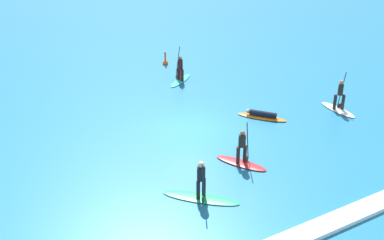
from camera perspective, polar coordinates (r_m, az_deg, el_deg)
name	(u,v)px	position (r m, az deg, el deg)	size (l,w,h in m)	color
ground_plane	(192,128)	(26.39, 0.00, -0.98)	(120.00, 120.00, 0.00)	#1E6B93
surfer_on_green_board	(201,189)	(20.49, 1.06, -8.04)	(2.83, 2.86, 2.00)	#23B266
surfer_on_red_board	(242,156)	(23.01, 5.75, -4.13)	(1.80, 2.57, 2.17)	red
surfer_on_white_board	(339,103)	(29.54, 16.61, 1.88)	(0.81, 2.52, 2.24)	white
surfer_on_orange_board	(262,116)	(27.77, 8.08, 0.52)	(2.21, 2.58, 0.43)	orange
surfer_on_teal_board	(180,74)	(32.69, -1.36, 5.30)	(2.52, 2.01, 2.33)	#33C6CC
marker_buoy	(165,62)	(36.00, -3.10, 6.69)	(0.40, 0.40, 1.06)	#E55119
wave_crest	(323,226)	(19.75, 14.96, -11.80)	(16.37, 0.90, 0.18)	white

